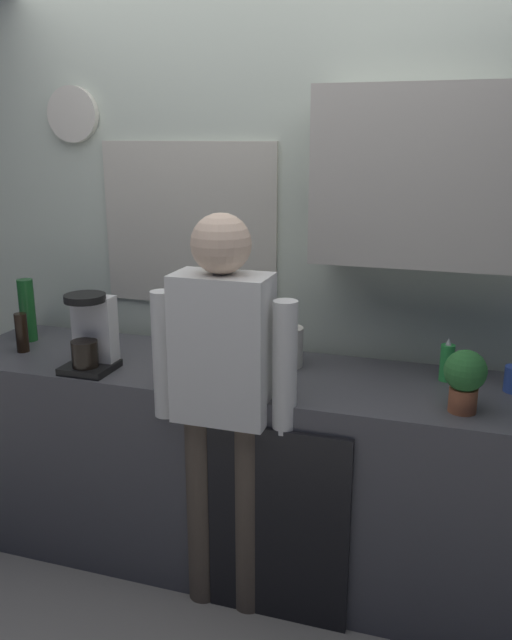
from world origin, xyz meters
name	(u,v)px	position (x,y,z in m)	size (l,w,h in m)	color
ground_plane	(226,599)	(0.00, 0.00, 0.00)	(8.00, 8.00, 0.00)	#9E998E
kitchen_counter	(249,468)	(0.00, 0.30, 0.45)	(2.67, 0.64, 0.91)	#4C4C51
dishwasher_panel	(277,527)	(0.23, -0.03, 0.41)	(0.56, 0.02, 0.82)	black
back_wall_assembly	(293,250)	(0.08, 0.70, 1.36)	(4.27, 0.42, 2.60)	silver
coffee_maker	(91,336)	(-0.63, 0.12, 1.05)	(0.20, 0.20, 0.33)	black
bottle_dark_sauce	(22,333)	(-1.06, 0.22, 1.00)	(0.06, 0.06, 0.18)	black
bottle_green_wine	(27,310)	(-1.14, 0.38, 1.06)	(0.07, 0.07, 0.30)	#195923
cup_yellow_cup	(195,360)	(-0.22, 0.24, 0.95)	(0.07, 0.07, 0.09)	yellow
potted_plant	(465,377)	(0.86, 0.13, 1.04)	(0.15, 0.15, 0.23)	#9E5638
dish_soap	(447,362)	(0.79, 0.44, 0.98)	(0.06, 0.06, 0.18)	green
storage_canister	(287,347)	(0.14, 0.41, 0.99)	(0.14, 0.14, 0.17)	silver
person_at_sink	(223,386)	(0.00, 0.00, 0.95)	(0.57, 0.22, 1.60)	brown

